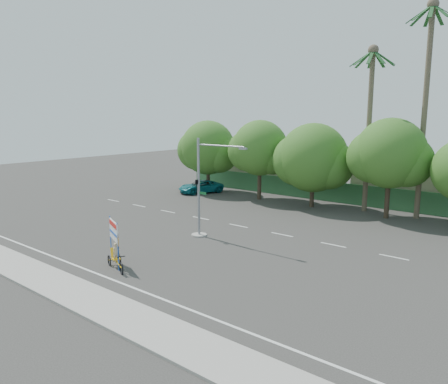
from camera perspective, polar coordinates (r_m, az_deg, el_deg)
The scene contains 14 objects.
ground at distance 27.22m, azimuth -5.12°, elevation -8.37°, with size 120.00×120.00×0.00m, color #33302D.
sidewalk_near at distance 22.83m, azimuth -18.74°, elevation -12.45°, with size 50.00×2.40×0.12m, color gray.
fence at distance 44.45m, azimuth 14.66°, elevation -0.07°, with size 38.00×0.08×2.00m, color #336B3D.
building_left at distance 52.95m, azimuth 6.93°, elevation 2.87°, with size 12.00×8.00×4.00m, color beige.
building_right at distance 46.00m, azimuth 26.17°, elevation 0.56°, with size 14.00×8.00×3.60m, color beige.
tree_far_left at distance 48.73m, azimuth -2.15°, elevation 5.58°, with size 7.14×6.00×7.96m.
tree_left at distance 44.38m, azimuth 4.66°, elevation 5.50°, with size 6.66×5.60×8.07m.
tree_center at distance 41.32m, azimuth 11.50°, elevation 4.16°, with size 7.62×6.40×7.85m.
tree_right at distance 38.49m, azimuth 20.80°, elevation 4.43°, with size 6.90×5.80×8.36m.
palm_tall at distance 39.23m, azimuth 24.90°, elevation 11.91°, with size 3.73×3.79×17.45m.
palm_short at distance 40.59m, azimuth 18.50°, elevation 9.96°, with size 3.73×3.79×14.45m.
traffic_signal at distance 30.76m, azimuth -2.92°, elevation -0.56°, with size 4.72×1.10×7.00m.
trike_billboard at distance 25.73m, azimuth -14.00°, elevation -7.12°, with size 2.63×1.35×2.79m.
pickup_truck at distance 48.47m, azimuth -3.05°, elevation 0.70°, with size 2.28×4.95×1.38m, color #106E76.
Camera 1 is at (18.18, -18.34, 8.62)m, focal length 35.00 mm.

